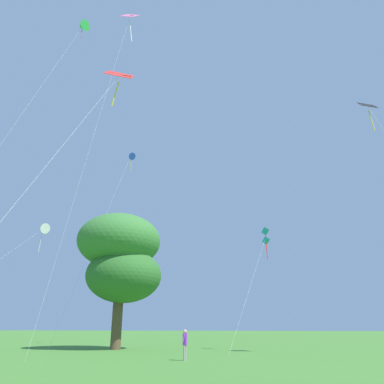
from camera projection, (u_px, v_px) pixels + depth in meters
kite_green_small at (82, 27)px, 36.67m from camera, size 4.57×10.84×30.31m
kite_black_large at (372, 114)px, 27.29m from camera, size 1.44×11.65×18.00m
kite_red_high at (115, 82)px, 22.24m from camera, size 2.64×10.03×16.82m
kite_white_distant at (43, 228)px, 32.52m from camera, size 3.79×11.07×10.38m
kite_teal_box at (265, 237)px, 31.22m from camera, size 3.04×6.25×9.66m
kite_pink_low at (127, 29)px, 32.45m from camera, size 3.15×5.39×28.63m
kite_blue_delta at (131, 156)px, 44.94m from camera, size 3.24×9.31×21.78m
person_in_red_shirt at (185, 342)px, 20.49m from camera, size 0.22×0.51×1.59m
tree_left_oak at (122, 257)px, 32.62m from camera, size 7.48×7.30×11.32m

